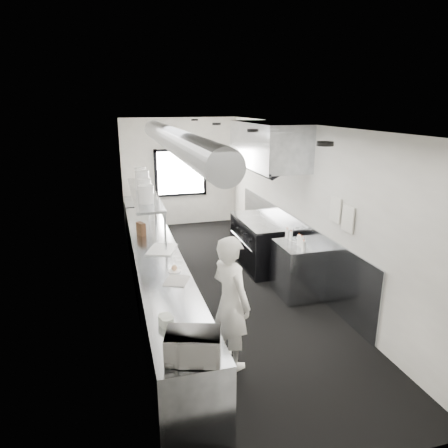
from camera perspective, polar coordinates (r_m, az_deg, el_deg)
floor at (r=7.33m, az=-0.48°, el=-8.59°), size 3.00×8.00×0.01m
ceiling at (r=6.64m, az=-0.54°, el=13.83°), size 3.00×8.00×0.01m
wall_back at (r=10.69m, az=-6.17°, el=7.26°), size 3.00×0.02×2.80m
wall_front at (r=3.43m, az=17.84°, el=-14.49°), size 3.00×0.02×2.80m
wall_left at (r=6.64m, az=-13.12°, el=1.12°), size 0.02×8.00×2.80m
wall_right at (r=7.38m, az=10.82°, el=2.81°), size 0.02×8.00×2.80m
wall_cladding at (r=7.87m, az=9.40°, el=-2.71°), size 0.03×5.50×1.10m
hvac_duct at (r=6.91m, az=-7.16°, el=11.73°), size 0.40×6.40×0.40m
service_window at (r=10.65m, az=-6.14°, el=7.23°), size 1.36×0.05×1.25m
exhaust_hood at (r=7.68m, az=6.14°, el=11.06°), size 0.81×2.20×0.88m
prep_counter at (r=6.51m, az=-9.23°, el=-7.87°), size 0.70×6.00×0.90m
pass_shelf at (r=7.59m, az=-11.25°, el=4.23°), size 0.45×3.00×0.68m
range at (r=8.07m, az=5.33°, el=-2.64°), size 0.88×1.60×0.94m
bottle_station at (r=6.93m, az=10.33°, el=-6.37°), size 0.65×0.80×0.90m
far_work_table at (r=9.99m, az=-11.74°, el=0.75°), size 0.70×1.20×0.90m
notice_sheet_a at (r=6.30m, az=15.46°, el=2.00°), size 0.02×0.28×0.38m
notice_sheet_b at (r=6.02m, az=17.11°, el=0.72°), size 0.02×0.28×0.38m
line_cook at (r=4.94m, az=0.98°, el=-10.97°), size 0.60×0.72×1.67m
microwave at (r=3.79m, az=-4.40°, el=-16.83°), size 0.53×0.46×0.27m
deli_tub_a at (r=4.35m, az=-7.99°, el=-13.56°), size 0.18×0.18×0.10m
deli_tub_b at (r=4.40m, az=-8.35°, el=-13.20°), size 0.16×0.16×0.10m
newspaper at (r=5.36m, az=-6.73°, el=-7.95°), size 0.40×0.44×0.01m
small_plate at (r=5.65m, az=-7.02°, el=-6.61°), size 0.19×0.19×0.01m
pastry at (r=5.63m, az=-7.04°, el=-6.17°), size 0.08×0.08×0.08m
cutting_board at (r=6.48m, az=-8.77°, el=-3.56°), size 0.56×0.64×0.02m
knife_block at (r=7.24m, az=-11.65°, el=-0.68°), size 0.16×0.23×0.22m
plate_stack_a at (r=6.69m, az=-10.96°, el=4.16°), size 0.26×0.26×0.29m
plate_stack_b at (r=7.18m, az=-11.20°, el=5.07°), size 0.28×0.28×0.31m
plate_stack_c at (r=7.74m, az=-11.49°, el=6.10°), size 0.35×0.35×0.37m
plate_stack_d at (r=8.34m, az=-11.73°, el=6.73°), size 0.27×0.27×0.34m
squeeze_bottle_a at (r=6.45m, az=11.18°, el=-3.07°), size 0.06×0.06×0.17m
squeeze_bottle_b at (r=6.61m, az=10.91°, el=-2.51°), size 0.06×0.06×0.18m
squeeze_bottle_c at (r=6.70m, az=10.54°, el=-2.25°), size 0.07×0.07×0.18m
squeeze_bottle_d at (r=6.88m, az=9.44°, el=-1.72°), size 0.07×0.07×0.17m
squeeze_bottle_e at (r=7.01m, az=8.91°, el=-1.32°), size 0.06×0.06×0.18m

